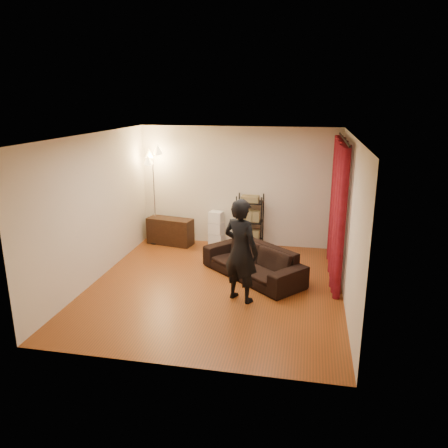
% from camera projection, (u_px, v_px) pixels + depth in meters
% --- Properties ---
extents(floor, '(5.00, 5.00, 0.00)m').
position_uv_depth(floor, '(215.00, 286.00, 7.93)').
color(floor, brown).
rests_on(floor, ground).
extents(ceiling, '(5.00, 5.00, 0.00)m').
position_uv_depth(ceiling, '(215.00, 135.00, 7.18)').
color(ceiling, white).
rests_on(ceiling, ground).
extents(wall_back, '(5.00, 0.00, 5.00)m').
position_uv_depth(wall_back, '(238.00, 187.00, 9.91)').
color(wall_back, beige).
rests_on(wall_back, ground).
extents(wall_front, '(5.00, 0.00, 5.00)m').
position_uv_depth(wall_front, '(171.00, 267.00, 5.20)').
color(wall_front, beige).
rests_on(wall_front, ground).
extents(wall_left, '(0.00, 5.00, 5.00)m').
position_uv_depth(wall_left, '(95.00, 208.00, 7.98)').
color(wall_left, beige).
rests_on(wall_left, ground).
extents(wall_right, '(0.00, 5.00, 5.00)m').
position_uv_depth(wall_right, '(349.00, 221.00, 7.14)').
color(wall_right, beige).
rests_on(wall_right, ground).
extents(curtain_rod, '(0.04, 2.65, 0.04)m').
position_uv_depth(curtain_rod, '(344.00, 139.00, 7.88)').
color(curtain_rod, black).
rests_on(curtain_rod, wall_right).
extents(curtain, '(0.22, 2.65, 2.55)m').
position_uv_depth(curtain, '(338.00, 209.00, 8.25)').
color(curtain, maroon).
rests_on(curtain, ground).
extents(sofa, '(2.14, 2.00, 0.62)m').
position_uv_depth(sofa, '(253.00, 262.00, 8.27)').
color(sofa, black).
rests_on(sofa, ground).
extents(person, '(0.76, 0.66, 1.76)m').
position_uv_depth(person, '(241.00, 251.00, 7.17)').
color(person, black).
rests_on(person, ground).
extents(media_cabinet, '(1.11, 0.58, 0.62)m').
position_uv_depth(media_cabinet, '(170.00, 231.00, 10.16)').
color(media_cabinet, black).
rests_on(media_cabinet, ground).
extents(storage_boxes, '(0.37, 0.32, 0.80)m').
position_uv_depth(storage_boxes, '(216.00, 228.00, 10.09)').
color(storage_boxes, silver).
rests_on(storage_boxes, ground).
extents(wire_shelf, '(0.62, 0.49, 1.22)m').
position_uv_depth(wire_shelf, '(250.00, 221.00, 9.85)').
color(wire_shelf, black).
rests_on(wire_shelf, ground).
extents(floor_lamp, '(0.51, 0.51, 2.20)m').
position_uv_depth(floor_lamp, '(154.00, 197.00, 10.02)').
color(floor_lamp, silver).
rests_on(floor_lamp, ground).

